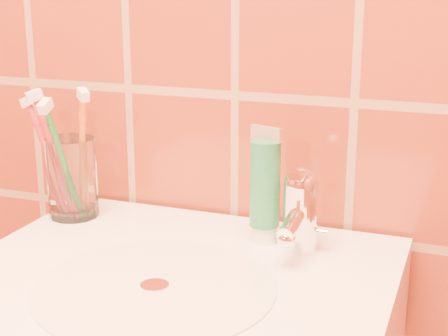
% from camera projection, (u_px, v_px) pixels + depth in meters
% --- Properties ---
extents(glass_tumbler, '(0.09, 0.09, 0.13)m').
position_uv_depth(glass_tumbler, '(72.00, 178.00, 1.07)').
color(glass_tumbler, white).
rests_on(glass_tumbler, pedestal_sink).
extents(toothpaste_tube, '(0.05, 0.04, 0.17)m').
position_uv_depth(toothpaste_tube, '(265.00, 189.00, 0.97)').
color(toothpaste_tube, white).
rests_on(toothpaste_tube, pedestal_sink).
extents(faucet, '(0.05, 0.11, 0.12)m').
position_uv_depth(faucet, '(300.00, 207.00, 0.94)').
color(faucet, white).
rests_on(faucet, pedestal_sink).
extents(toothbrush_0, '(0.04, 0.18, 0.23)m').
position_uv_depth(toothbrush_0, '(64.00, 163.00, 1.03)').
color(toothbrush_0, '#207A34').
rests_on(toothbrush_0, glass_tumbler).
extents(toothbrush_1, '(0.12, 0.12, 0.22)m').
position_uv_depth(toothbrush_1, '(56.00, 157.00, 1.04)').
color(toothbrush_1, '#BC2834').
rests_on(toothbrush_1, glass_tumbler).
extents(toothbrush_2, '(0.12, 0.12, 0.22)m').
position_uv_depth(toothbrush_2, '(82.00, 155.00, 1.05)').
color(toothbrush_2, '#C96A23').
rests_on(toothbrush_2, glass_tumbler).
extents(toothbrush_3, '(0.12, 0.11, 0.19)m').
position_uv_depth(toothbrush_3, '(49.00, 158.00, 1.08)').
color(toothbrush_3, '#AA2438').
rests_on(toothbrush_3, glass_tumbler).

